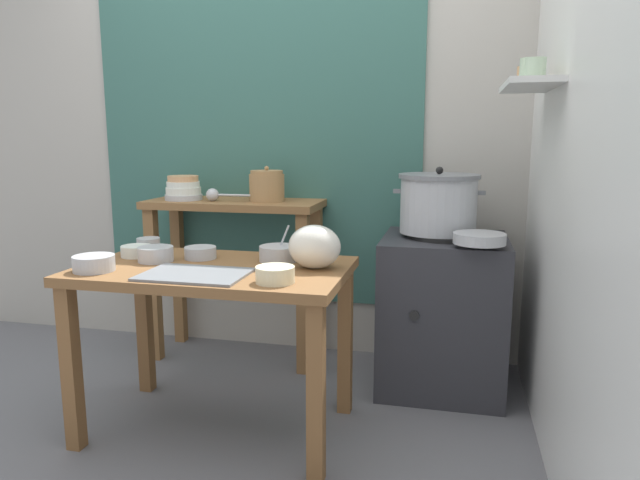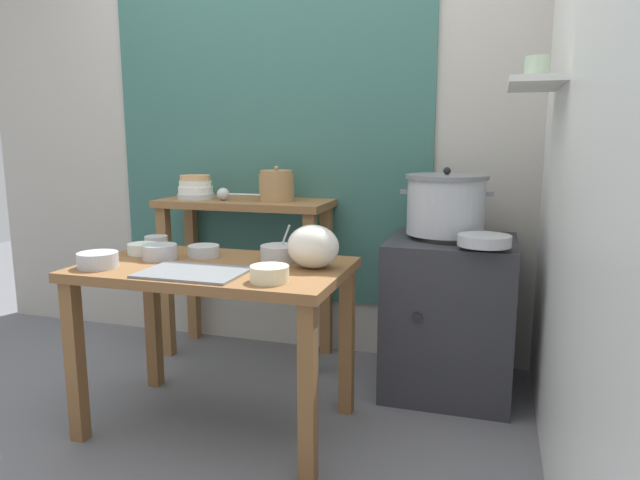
# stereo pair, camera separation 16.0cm
# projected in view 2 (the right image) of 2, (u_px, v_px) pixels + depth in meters

# --- Properties ---
(ground_plane) EXTENTS (9.00, 9.00, 0.00)m
(ground_plane) POSITION_uv_depth(u_px,v_px,m) (214.00, 426.00, 2.51)
(ground_plane) COLOR slate
(wall_back) EXTENTS (4.40, 0.12, 2.60)m
(wall_back) POSITION_uv_depth(u_px,v_px,m) (309.00, 127.00, 3.28)
(wall_back) COLOR #B2ADA3
(wall_back) RESTS_ON ground
(wall_right) EXTENTS (0.30, 3.20, 2.60)m
(wall_right) POSITION_uv_depth(u_px,v_px,m) (579.00, 121.00, 2.06)
(wall_right) COLOR white
(wall_right) RESTS_ON ground
(prep_table) EXTENTS (1.10, 0.66, 0.72)m
(prep_table) POSITION_uv_depth(u_px,v_px,m) (216.00, 290.00, 2.41)
(prep_table) COLOR brown
(prep_table) RESTS_ON ground
(back_shelf_table) EXTENTS (0.96, 0.40, 0.90)m
(back_shelf_table) POSITION_uv_depth(u_px,v_px,m) (246.00, 239.00, 3.23)
(back_shelf_table) COLOR olive
(back_shelf_table) RESTS_ON ground
(stove_block) EXTENTS (0.60, 0.61, 0.78)m
(stove_block) POSITION_uv_depth(u_px,v_px,m) (449.00, 314.00, 2.83)
(stove_block) COLOR #2D2D33
(stove_block) RESTS_ON ground
(steamer_pot) EXTENTS (0.44, 0.39, 0.32)m
(steamer_pot) POSITION_uv_depth(u_px,v_px,m) (446.00, 204.00, 2.76)
(steamer_pot) COLOR #B7BABF
(steamer_pot) RESTS_ON stove_block
(clay_pot) EXTENTS (0.19, 0.19, 0.19)m
(clay_pot) POSITION_uv_depth(u_px,v_px,m) (277.00, 186.00, 3.12)
(clay_pot) COLOR #A37A4C
(clay_pot) RESTS_ON back_shelf_table
(bowl_stack_enamel) EXTENTS (0.21, 0.21, 0.13)m
(bowl_stack_enamel) POSITION_uv_depth(u_px,v_px,m) (196.00, 188.00, 3.23)
(bowl_stack_enamel) COLOR #B7BABF
(bowl_stack_enamel) RESTS_ON back_shelf_table
(ladle) EXTENTS (0.30, 0.07, 0.07)m
(ladle) POSITION_uv_depth(u_px,v_px,m) (225.00, 194.00, 3.15)
(ladle) COLOR #B7BABF
(ladle) RESTS_ON back_shelf_table
(serving_tray) EXTENTS (0.40, 0.28, 0.01)m
(serving_tray) POSITION_uv_depth(u_px,v_px,m) (193.00, 272.00, 2.23)
(serving_tray) COLOR slate
(serving_tray) RESTS_ON prep_table
(plastic_bag) EXTENTS (0.21, 0.17, 0.18)m
(plastic_bag) POSITION_uv_depth(u_px,v_px,m) (313.00, 247.00, 2.31)
(plastic_bag) COLOR silver
(plastic_bag) RESTS_ON prep_table
(wide_pan) EXTENTS (0.23, 0.23, 0.05)m
(wide_pan) POSITION_uv_depth(u_px,v_px,m) (484.00, 240.00, 2.48)
(wide_pan) COLOR #B7BABF
(wide_pan) RESTS_ON stove_block
(prep_bowl_0) EXTENTS (0.17, 0.17, 0.16)m
(prep_bowl_0) POSITION_uv_depth(u_px,v_px,m) (280.00, 252.00, 2.47)
(prep_bowl_0) COLOR #B7BABF
(prep_bowl_0) RESTS_ON prep_table
(prep_bowl_1) EXTENTS (0.15, 0.15, 0.06)m
(prep_bowl_1) POSITION_uv_depth(u_px,v_px,m) (160.00, 251.00, 2.49)
(prep_bowl_1) COLOR #B7BABF
(prep_bowl_1) RESTS_ON prep_table
(prep_bowl_2) EXTENTS (0.14, 0.14, 0.05)m
(prep_bowl_2) POSITION_uv_depth(u_px,v_px,m) (204.00, 251.00, 2.54)
(prep_bowl_2) COLOR #B7BABF
(prep_bowl_2) RESTS_ON prep_table
(prep_bowl_3) EXTENTS (0.14, 0.14, 0.05)m
(prep_bowl_3) POSITION_uv_depth(u_px,v_px,m) (143.00, 248.00, 2.60)
(prep_bowl_3) COLOR silver
(prep_bowl_3) RESTS_ON prep_table
(prep_bowl_4) EXTENTS (0.16, 0.16, 0.06)m
(prep_bowl_4) POSITION_uv_depth(u_px,v_px,m) (98.00, 259.00, 2.33)
(prep_bowl_4) COLOR #B7BABF
(prep_bowl_4) RESTS_ON prep_table
(prep_bowl_5) EXTENTS (0.11, 0.11, 0.06)m
(prep_bowl_5) POSITION_uv_depth(u_px,v_px,m) (156.00, 242.00, 2.73)
(prep_bowl_5) COLOR #B7BABF
(prep_bowl_5) RESTS_ON prep_table
(prep_bowl_6) EXTENTS (0.14, 0.14, 0.06)m
(prep_bowl_6) POSITION_uv_depth(u_px,v_px,m) (270.00, 273.00, 2.10)
(prep_bowl_6) COLOR beige
(prep_bowl_6) RESTS_ON prep_table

